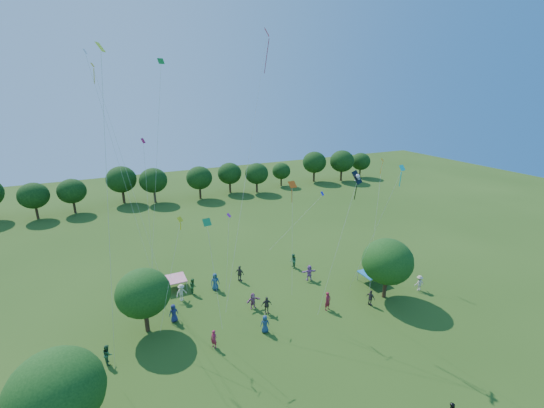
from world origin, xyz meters
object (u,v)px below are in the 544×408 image
Objects in this scene: tent_red_stripe at (174,279)px; tent_blue at (372,274)px; near_tree_east at (387,261)px; near_tree_west at (56,392)px; near_tree_north at (143,293)px; red_high_kite at (260,80)px; pirate_kite at (356,181)px.

tent_blue is at bearing -22.33° from tent_red_stripe.
near_tree_east is at bearing -30.08° from tent_red_stripe.
near_tree_west is 1.11× the size of near_tree_north.
near_tree_north is at bearing -164.83° from red_high_kite.
near_tree_north is 0.46× the size of pirate_kite.
near_tree_west reaches higher than tent_blue.
near_tree_east is at bearing 14.84° from pirate_kite.
tent_blue is at bearing -4.44° from near_tree_north.
near_tree_west is 0.52× the size of pirate_kite.
tent_red_stripe is 0.18× the size of pirate_kite.
near_tree_east is at bearing 9.49° from near_tree_west.
near_tree_north is 2.56× the size of tent_blue.
near_tree_west is 0.27× the size of red_high_kite.
near_tree_west is 2.85× the size of tent_blue.
pirate_kite reaches higher than near_tree_west.
near_tree_west is 26.95m from red_high_kite.
near_tree_west is 17.83m from tent_red_stripe.
near_tree_west is at bearing -120.77° from tent_red_stripe.
tent_blue is at bearing 14.66° from near_tree_west.
pirate_kite is 12.63m from red_high_kite.
tent_blue is at bearing 33.82° from pirate_kite.
tent_red_stripe is (-18.23, 10.56, -2.82)m from near_tree_east.
near_tree_east is 2.74× the size of tent_blue.
tent_blue is (0.74, 2.77, -2.82)m from near_tree_east.
red_high_kite is (-9.65, 7.78, 16.43)m from near_tree_east.
near_tree_east is at bearing -104.99° from tent_blue.
pirate_kite is (12.63, -12.04, 11.69)m from tent_red_stripe.
near_tree_west reaches higher than tent_red_stripe.
near_tree_west reaches higher than near_tree_north.
tent_blue is 0.09× the size of red_high_kite.
near_tree_west is 1.04× the size of near_tree_east.
pirate_kite reaches higher than near_tree_north.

